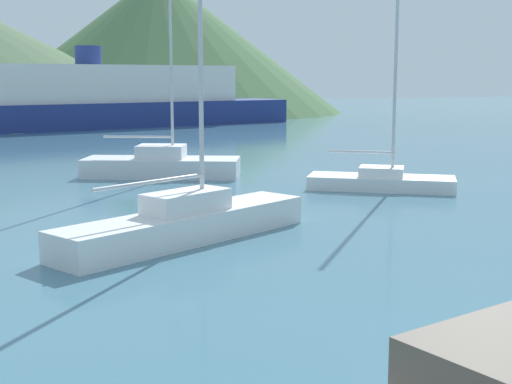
{
  "coord_description": "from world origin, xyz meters",
  "views": [
    {
      "loc": [
        -8.17,
        -2.86,
        4.18
      ],
      "look_at": [
        -0.61,
        14.0,
        1.2
      ],
      "focal_mm": 50.0,
      "sensor_mm": 36.0,
      "label": 1
    }
  ],
  "objects_px": {
    "sailboat_outer": "(381,178)",
    "ferry_distant": "(90,100)",
    "sailboat_middle": "(162,164)",
    "sailboat_inner": "(187,220)"
  },
  "relations": [
    {
      "from": "sailboat_outer",
      "to": "ferry_distant",
      "type": "xyz_separation_m",
      "value": [
        -3.04,
        39.57,
        1.87
      ]
    },
    {
      "from": "ferry_distant",
      "to": "sailboat_outer",
      "type": "bearing_deg",
      "value": -96.79
    },
    {
      "from": "sailboat_outer",
      "to": "ferry_distant",
      "type": "height_order",
      "value": "sailboat_outer"
    },
    {
      "from": "sailboat_middle",
      "to": "sailboat_outer",
      "type": "xyz_separation_m",
      "value": [
        6.54,
        -6.77,
        -0.13
      ]
    },
    {
      "from": "sailboat_inner",
      "to": "ferry_distant",
      "type": "xyz_separation_m",
      "value": [
        6.4,
        44.71,
        1.75
      ]
    },
    {
      "from": "sailboat_inner",
      "to": "sailboat_middle",
      "type": "xyz_separation_m",
      "value": [
        2.9,
        11.91,
        0.0
      ]
    },
    {
      "from": "sailboat_inner",
      "to": "sailboat_outer",
      "type": "relative_size",
      "value": 1.11
    },
    {
      "from": "sailboat_outer",
      "to": "sailboat_inner",
      "type": "bearing_deg",
      "value": -114.24
    },
    {
      "from": "sailboat_middle",
      "to": "ferry_distant",
      "type": "height_order",
      "value": "sailboat_middle"
    },
    {
      "from": "sailboat_middle",
      "to": "sailboat_outer",
      "type": "distance_m",
      "value": 9.41
    }
  ]
}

